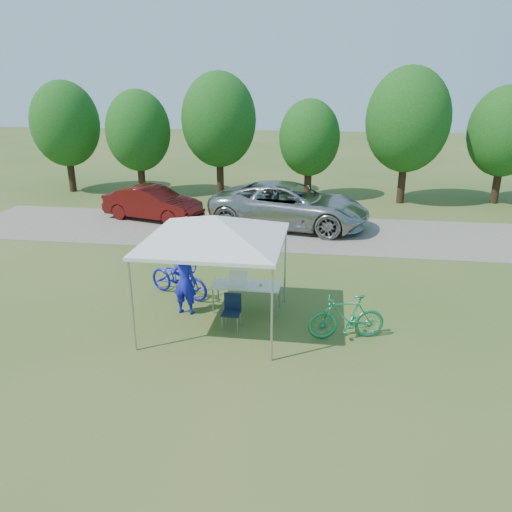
{
  "coord_description": "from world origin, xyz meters",
  "views": [
    {
      "loc": [
        2.51,
        -10.68,
        5.6
      ],
      "look_at": [
        0.66,
        2.0,
        1.09
      ],
      "focal_mm": 35.0,
      "sensor_mm": 36.0,
      "label": 1
    }
  ],
  "objects_px": {
    "bike_green": "(346,317)",
    "sedan": "(153,203)",
    "folding_table": "(246,286)",
    "cooler": "(238,278)",
    "bike_blue": "(179,278)",
    "folding_chair": "(232,308)",
    "minivan": "(290,205)",
    "cyclist": "(185,283)"
  },
  "relations": [
    {
      "from": "bike_blue",
      "to": "sedan",
      "type": "height_order",
      "value": "sedan"
    },
    {
      "from": "bike_green",
      "to": "minivan",
      "type": "relative_size",
      "value": 0.28
    },
    {
      "from": "bike_blue",
      "to": "bike_green",
      "type": "height_order",
      "value": "bike_green"
    },
    {
      "from": "folding_chair",
      "to": "bike_blue",
      "type": "xyz_separation_m",
      "value": [
        -1.78,
        1.58,
        0.03
      ]
    },
    {
      "from": "bike_green",
      "to": "sedan",
      "type": "distance_m",
      "value": 12.23
    },
    {
      "from": "bike_blue",
      "to": "sedan",
      "type": "relative_size",
      "value": 0.46
    },
    {
      "from": "cooler",
      "to": "sedan",
      "type": "bearing_deg",
      "value": 122.14
    },
    {
      "from": "folding_chair",
      "to": "cyclist",
      "type": "bearing_deg",
      "value": 158.76
    },
    {
      "from": "minivan",
      "to": "sedan",
      "type": "distance_m",
      "value": 5.83
    },
    {
      "from": "cooler",
      "to": "cyclist",
      "type": "xyz_separation_m",
      "value": [
        -1.29,
        -0.4,
        -0.03
      ]
    },
    {
      "from": "folding_table",
      "to": "bike_green",
      "type": "bearing_deg",
      "value": -24.73
    },
    {
      "from": "folding_table",
      "to": "minivan",
      "type": "xyz_separation_m",
      "value": [
        0.45,
        7.93,
        0.23
      ]
    },
    {
      "from": "cooler",
      "to": "bike_blue",
      "type": "distance_m",
      "value": 1.9
    },
    {
      "from": "bike_blue",
      "to": "minivan",
      "type": "bearing_deg",
      "value": 6.45
    },
    {
      "from": "cooler",
      "to": "sedan",
      "type": "distance_m",
      "value": 9.7
    },
    {
      "from": "folding_table",
      "to": "sedan",
      "type": "xyz_separation_m",
      "value": [
        -5.37,
        8.21,
        0.05
      ]
    },
    {
      "from": "folding_table",
      "to": "cyclist",
      "type": "bearing_deg",
      "value": -165.13
    },
    {
      "from": "minivan",
      "to": "folding_chair",
      "type": "bearing_deg",
      "value": -174.6
    },
    {
      "from": "folding_table",
      "to": "bike_blue",
      "type": "bearing_deg",
      "value": 162.32
    },
    {
      "from": "folding_table",
      "to": "folding_chair",
      "type": "relative_size",
      "value": 2.1
    },
    {
      "from": "folding_chair",
      "to": "minivan",
      "type": "xyz_separation_m",
      "value": [
        0.64,
        8.88,
        0.42
      ]
    },
    {
      "from": "cooler",
      "to": "minivan",
      "type": "bearing_deg",
      "value": 85.24
    },
    {
      "from": "bike_green",
      "to": "minivan",
      "type": "distance_m",
      "value": 9.31
    },
    {
      "from": "sedan",
      "to": "minivan",
      "type": "bearing_deg",
      "value": -78.07
    },
    {
      "from": "cyclist",
      "to": "cooler",
      "type": "bearing_deg",
      "value": -157.05
    },
    {
      "from": "cooler",
      "to": "cyclist",
      "type": "height_order",
      "value": "cyclist"
    },
    {
      "from": "cyclist",
      "to": "minivan",
      "type": "bearing_deg",
      "value": -97.42
    },
    {
      "from": "cyclist",
      "to": "folding_chair",
      "type": "bearing_deg",
      "value": 163.04
    },
    {
      "from": "bike_blue",
      "to": "folding_chair",
      "type": "bearing_deg",
      "value": -106.77
    },
    {
      "from": "folding_chair",
      "to": "minivan",
      "type": "height_order",
      "value": "minivan"
    },
    {
      "from": "folding_chair",
      "to": "bike_blue",
      "type": "relative_size",
      "value": 0.42
    },
    {
      "from": "sedan",
      "to": "folding_table",
      "type": "bearing_deg",
      "value": -132.09
    },
    {
      "from": "bike_green",
      "to": "sedan",
      "type": "relative_size",
      "value": 0.42
    },
    {
      "from": "folding_chair",
      "to": "cyclist",
      "type": "relative_size",
      "value": 0.49
    },
    {
      "from": "cyclist",
      "to": "sedan",
      "type": "distance_m",
      "value": 9.44
    },
    {
      "from": "folding_table",
      "to": "cooler",
      "type": "bearing_deg",
      "value": 180.0
    },
    {
      "from": "folding_table",
      "to": "cooler",
      "type": "height_order",
      "value": "cooler"
    },
    {
      "from": "folding_table",
      "to": "minivan",
      "type": "distance_m",
      "value": 7.95
    },
    {
      "from": "cooler",
      "to": "bike_green",
      "type": "xyz_separation_m",
      "value": [
        2.7,
        -1.15,
        -0.34
      ]
    },
    {
      "from": "folding_chair",
      "to": "sedan",
      "type": "bearing_deg",
      "value": 120.96
    },
    {
      "from": "bike_green",
      "to": "sedan",
      "type": "xyz_separation_m",
      "value": [
        -7.86,
        9.36,
        0.19
      ]
    },
    {
      "from": "cooler",
      "to": "minivan",
      "type": "xyz_separation_m",
      "value": [
        0.66,
        7.93,
        0.03
      ]
    }
  ]
}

